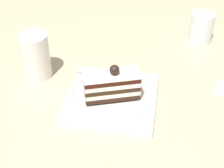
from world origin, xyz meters
The scene contains 6 objects.
ground_plane centered at (0.00, 0.00, 0.00)m, with size 2.40×2.40×0.00m, color tan.
dessert_plate centered at (-0.03, 0.02, 0.01)m, with size 0.22×0.22×0.02m.
cake_slice centered at (-0.03, 0.02, 0.05)m, with size 0.09×0.14×0.08m.
fork centered at (0.03, 0.07, 0.02)m, with size 0.06×0.10×0.00m.
drink_glass_near centered at (0.05, 0.22, 0.05)m, with size 0.07×0.07×0.12m.
drink_glass_far centered at (0.28, -0.21, 0.04)m, with size 0.07×0.07×0.09m.
Camera 1 is at (-0.60, -0.04, 0.50)m, focal length 51.94 mm.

